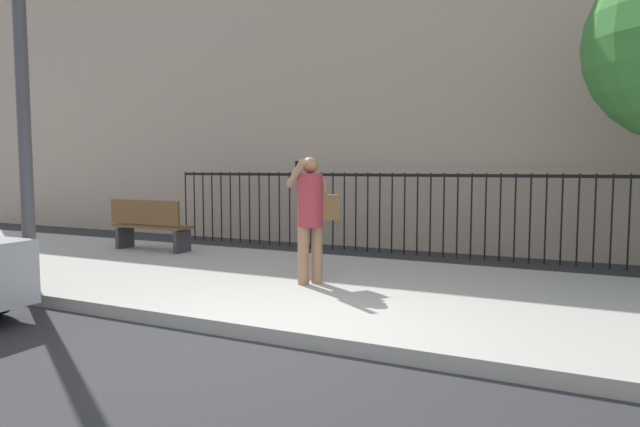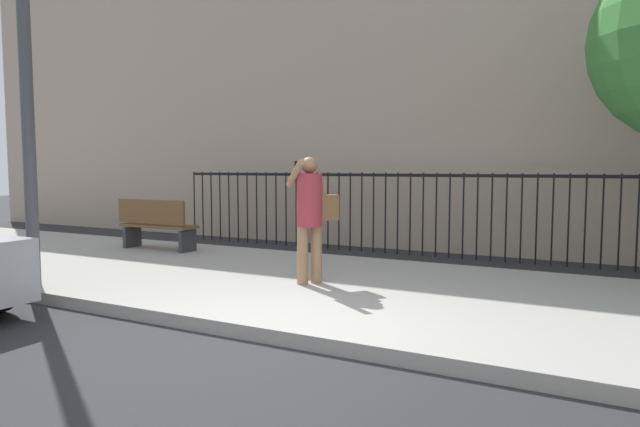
{
  "view_description": "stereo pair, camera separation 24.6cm",
  "coord_description": "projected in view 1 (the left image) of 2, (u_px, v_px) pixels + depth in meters",
  "views": [
    {
      "loc": [
        2.58,
        -4.49,
        1.7
      ],
      "look_at": [
        -0.73,
        2.33,
        1.07
      ],
      "focal_mm": 31.16,
      "sensor_mm": 36.0,
      "label": 1
    },
    {
      "loc": [
        2.8,
        -4.38,
        1.7
      ],
      "look_at": [
        -0.73,
        2.33,
        1.07
      ],
      "focal_mm": 31.16,
      "sensor_mm": 36.0,
      "label": 2
    }
  ],
  "objects": [
    {
      "name": "street_bench",
      "position": [
        149.0,
        224.0,
        10.32
      ],
      "size": [
        1.6,
        0.45,
        0.95
      ],
      "color": "brown",
      "rests_on": "sidewalk"
    },
    {
      "name": "building_facade",
      "position": [
        468.0,
        39.0,
        12.53
      ],
      "size": [
        28.0,
        4.0,
        9.18
      ],
      "primitive_type": "cube",
      "color": "tan",
      "rests_on": "ground"
    },
    {
      "name": "ground_plane",
      "position": [
        282.0,
        346.0,
        5.29
      ],
      "size": [
        60.0,
        60.0,
        0.0
      ],
      "primitive_type": "plane",
      "color": "#28282B"
    },
    {
      "name": "iron_fence",
      "position": [
        437.0,
        203.0,
        10.49
      ],
      "size": [
        12.03,
        0.04,
        1.6
      ],
      "color": "black",
      "rests_on": "ground"
    },
    {
      "name": "sidewalk",
      "position": [
        366.0,
        292.0,
        7.25
      ],
      "size": [
        28.0,
        4.4,
        0.15
      ],
      "primitive_type": "cube",
      "color": "#9E9B93",
      "rests_on": "ground"
    },
    {
      "name": "pedestrian_on_phone",
      "position": [
        312.0,
        210.0,
        7.34
      ],
      "size": [
        0.65,
        0.71,
        1.69
      ],
      "color": "#936B4C",
      "rests_on": "sidewalk"
    }
  ]
}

